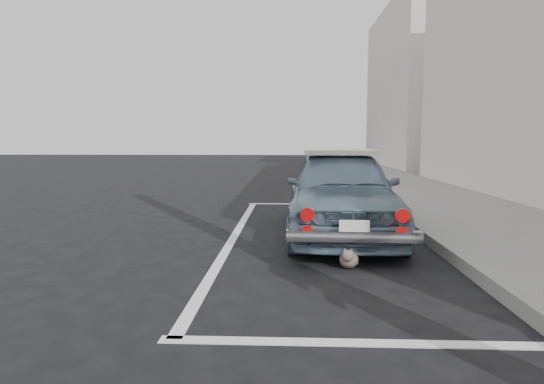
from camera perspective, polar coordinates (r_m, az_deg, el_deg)
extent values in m
plane|color=black|center=(3.87, 3.24, -15.20)|extent=(80.00, 80.00, 0.00)
cube|color=#134DA1|center=(12.55, 26.16, 20.53)|extent=(0.10, 2.00, 1.60)
cube|color=orange|center=(14.73, 22.22, 18.51)|extent=(0.10, 2.00, 1.60)
cube|color=beige|center=(24.58, 17.91, 12.25)|extent=(3.50, 10.00, 8.00)
cube|color=silver|center=(3.45, 12.13, -18.05)|extent=(3.00, 0.12, 0.01)
cube|color=silver|center=(10.21, 5.51, -1.51)|extent=(3.00, 0.12, 0.01)
cube|color=silver|center=(6.80, -4.78, -5.60)|extent=(0.12, 7.00, 0.01)
imported|color=slate|center=(6.92, 8.57, 0.08)|extent=(1.67, 3.92, 1.32)
cube|color=silver|center=(7.27, 8.41, 5.06)|extent=(1.13, 1.50, 0.07)
cube|color=silver|center=(5.10, 10.21, -5.45)|extent=(1.49, 0.16, 0.12)
cube|color=white|center=(5.04, 10.28, -4.45)|extent=(0.33, 0.03, 0.17)
cylinder|color=red|center=(5.00, 4.42, -2.82)|extent=(0.15, 0.04, 0.15)
cylinder|color=red|center=(5.11, 16.05, -2.85)|extent=(0.15, 0.04, 0.15)
cylinder|color=red|center=(5.03, 4.40, -4.84)|extent=(0.12, 0.04, 0.12)
cylinder|color=red|center=(5.15, 15.99, -4.83)|extent=(0.12, 0.04, 0.12)
ellipsoid|color=#756859|center=(5.24, 9.64, -8.18)|extent=(0.28, 0.37, 0.20)
sphere|color=#756859|center=(5.08, 9.50, -7.84)|extent=(0.13, 0.13, 0.13)
cone|color=#756859|center=(5.06, 9.12, -7.11)|extent=(0.04, 0.04, 0.05)
cone|color=#756859|center=(5.06, 9.91, -7.15)|extent=(0.04, 0.04, 0.05)
cylinder|color=#756859|center=(5.41, 10.31, -8.46)|extent=(0.07, 0.22, 0.03)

